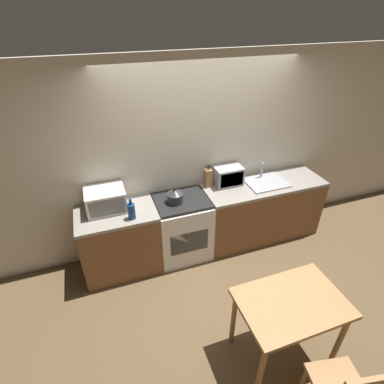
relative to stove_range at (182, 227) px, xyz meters
The scene contains 12 objects.
ground_plane 0.93m from the stove_range, 62.00° to the right, with size 16.00×16.00×0.00m, color brown.
wall_back 0.99m from the stove_range, 41.79° to the left, with size 10.00×0.06×2.60m.
counter_left_run 0.83m from the stove_range, behind, with size 0.96×0.62×0.90m.
counter_right_run 1.21m from the stove_range, ahead, with size 1.73×0.62×0.90m.
stove_range is the anchor object (origin of this frame).
kettle 0.55m from the stove_range, 165.66° to the right, with size 0.20×0.20×0.21m.
microwave 1.09m from the stove_range, behind, with size 0.46×0.37×0.27m.
bottle 0.88m from the stove_range, 164.87° to the right, with size 0.09×0.09×0.27m.
knife_block 0.76m from the stove_range, 24.59° to the left, with size 0.09×0.09×0.32m.
toaster_oven 0.94m from the stove_range, 12.66° to the left, with size 0.38×0.25×0.26m.
sink_basin 1.33m from the stove_range, ahead, with size 0.56×0.43×0.24m.
dining_table 1.79m from the stove_range, 74.02° to the right, with size 0.96×0.65×0.78m.
Camera 1 is at (-1.31, -2.32, 3.03)m, focal length 28.00 mm.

